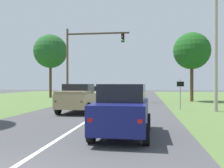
% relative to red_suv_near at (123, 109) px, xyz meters
% --- Properties ---
extents(ground_plane, '(120.00, 120.00, 0.00)m').
position_rel_red_suv_near_xyz_m(ground_plane, '(-2.28, 6.85, -1.04)').
color(ground_plane, '#424244').
extents(lane_centre_stripe, '(0.16, 42.54, 0.01)m').
position_rel_red_suv_near_xyz_m(lane_centre_stripe, '(-2.28, -4.15, -1.04)').
color(lane_centre_stripe, white).
rests_on(lane_centre_stripe, ground_plane).
extents(red_suv_near, '(2.15, 4.52, 2.00)m').
position_rel_red_suv_near_xyz_m(red_suv_near, '(0.00, 0.00, 0.00)').
color(red_suv_near, navy).
rests_on(red_suv_near, ground_plane).
extents(pickup_truck_lead, '(2.32, 5.04, 1.98)m').
position_rel_red_suv_near_xyz_m(pickup_truck_lead, '(-3.79, 7.48, -0.03)').
color(pickup_truck_lead, tan).
rests_on(pickup_truck_lead, ground_plane).
extents(traffic_light, '(6.98, 0.40, 8.06)m').
position_rel_red_suv_near_xyz_m(traffic_light, '(-6.07, 17.33, 4.22)').
color(traffic_light, brown).
rests_on(traffic_light, ground_plane).
extents(keep_moving_sign, '(0.60, 0.09, 2.33)m').
position_rel_red_suv_near_xyz_m(keep_moving_sign, '(3.43, 9.86, 0.45)').
color(keep_moving_sign, gray).
rests_on(keep_moving_sign, ground_plane).
extents(oak_tree_right, '(4.11, 4.11, 7.71)m').
position_rel_red_suv_near_xyz_m(oak_tree_right, '(5.92, 19.46, 4.59)').
color(oak_tree_right, '#4C351E').
rests_on(oak_tree_right, ground_plane).
extents(crossing_suv_far, '(4.53, 2.26, 1.69)m').
position_rel_red_suv_near_xyz_m(crossing_suv_far, '(-5.46, 19.37, -0.15)').
color(crossing_suv_far, silver).
rests_on(crossing_suv_far, ground_plane).
extents(utility_pole_right, '(0.28, 0.28, 10.28)m').
position_rel_red_suv_near_xyz_m(utility_pole_right, '(5.84, 9.25, 4.09)').
color(utility_pole_right, '#9E998E').
rests_on(utility_pole_right, ground_plane).
extents(extra_tree_1, '(4.74, 4.74, 8.94)m').
position_rel_red_suv_near_xyz_m(extra_tree_1, '(-12.62, 24.63, 5.51)').
color(extra_tree_1, '#4C351E').
rests_on(extra_tree_1, ground_plane).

